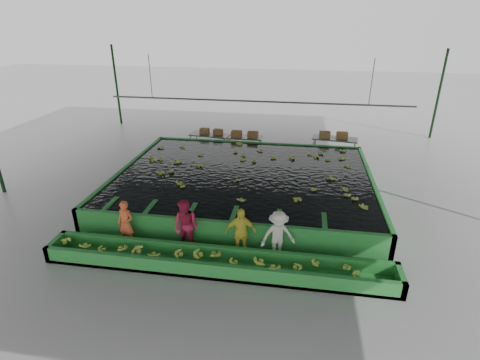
% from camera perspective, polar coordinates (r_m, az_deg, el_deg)
% --- Properties ---
extents(ground, '(80.00, 80.00, 0.00)m').
position_cam_1_polar(ground, '(13.92, -0.33, -4.59)').
color(ground, gray).
rests_on(ground, ground).
extents(shed_roof, '(20.00, 22.00, 0.04)m').
position_cam_1_polar(shed_roof, '(12.36, -0.39, 16.27)').
color(shed_roof, slate).
rests_on(shed_roof, shed_posts).
extents(shed_posts, '(20.00, 22.00, 5.00)m').
position_cam_1_polar(shed_posts, '(12.92, -0.36, 5.21)').
color(shed_posts, black).
rests_on(shed_posts, ground).
extents(flotation_tank, '(10.00, 8.00, 0.90)m').
position_cam_1_polar(flotation_tank, '(15.05, 0.61, -0.40)').
color(flotation_tank, '#257D30').
rests_on(flotation_tank, ground).
extents(tank_water, '(9.70, 7.70, 0.00)m').
position_cam_1_polar(tank_water, '(14.89, 0.62, 1.00)').
color(tank_water, black).
rests_on(tank_water, flotation_tank).
extents(sorting_trough, '(10.00, 1.00, 0.50)m').
position_cam_1_polar(sorting_trough, '(10.80, -3.60, -12.40)').
color(sorting_trough, '#257D30').
rests_on(sorting_trough, ground).
extents(cableway_rail, '(0.08, 0.08, 14.00)m').
position_cam_1_polar(cableway_rail, '(17.57, 2.42, 11.89)').
color(cableway_rail, '#59605B').
rests_on(cableway_rail, shed_roof).
extents(rail_hanger_left, '(0.04, 0.04, 2.00)m').
position_cam_1_polar(rail_hanger_left, '(18.66, -13.51, 15.10)').
color(rail_hanger_left, '#59605B').
rests_on(rail_hanger_left, shed_roof).
extents(rail_hanger_right, '(0.04, 0.04, 2.00)m').
position_cam_1_polar(rail_hanger_right, '(17.52, 19.44, 13.90)').
color(rail_hanger_right, '#59605B').
rests_on(rail_hanger_right, shed_roof).
extents(worker_a, '(0.60, 0.45, 1.50)m').
position_cam_1_polar(worker_a, '(12.09, -17.01, -6.39)').
color(worker_a, '#DF5D2F').
rests_on(worker_a, ground).
extents(worker_b, '(0.95, 0.81, 1.68)m').
position_cam_1_polar(worker_b, '(11.37, -8.22, -7.01)').
color(worker_b, '#AD1F40').
rests_on(worker_b, ground).
extents(worker_c, '(0.99, 0.59, 1.57)m').
position_cam_1_polar(worker_c, '(11.06, 0.06, -8.03)').
color(worker_c, yellow).
rests_on(worker_c, ground).
extents(worker_d, '(1.15, 0.89, 1.57)m').
position_cam_1_polar(worker_d, '(10.96, 5.81, -8.48)').
color(worker_d, beige).
rests_on(worker_d, ground).
extents(packing_table_left, '(2.19, 1.15, 0.95)m').
position_cam_1_polar(packing_table_left, '(19.84, -4.56, 5.67)').
color(packing_table_left, '#59605B').
rests_on(packing_table_left, ground).
extents(packing_table_mid, '(2.04, 0.82, 0.93)m').
position_cam_1_polar(packing_table_mid, '(19.44, 0.41, 5.33)').
color(packing_table_mid, '#59605B').
rests_on(packing_table_mid, ground).
extents(packing_table_right, '(2.29, 1.16, 1.00)m').
position_cam_1_polar(packing_table_right, '(19.57, 14.14, 4.84)').
color(packing_table_right, '#59605B').
rests_on(packing_table_right, ground).
extents(box_stack_left, '(1.22, 0.43, 0.26)m').
position_cam_1_polar(box_stack_left, '(19.75, -4.38, 7.04)').
color(box_stack_left, brown).
rests_on(box_stack_left, packing_table_left).
extents(box_stack_mid, '(1.38, 0.40, 0.30)m').
position_cam_1_polar(box_stack_mid, '(19.23, 0.71, 6.57)').
color(box_stack_mid, brown).
rests_on(box_stack_mid, packing_table_mid).
extents(box_stack_right, '(1.39, 0.42, 0.30)m').
position_cam_1_polar(box_stack_right, '(19.41, 14.00, 6.25)').
color(box_stack_right, brown).
rests_on(box_stack_right, packing_table_right).
extents(floating_bananas, '(8.36, 5.70, 0.11)m').
position_cam_1_polar(floating_bananas, '(15.62, 1.07, 2.12)').
color(floating_bananas, '#95B538').
rests_on(floating_bananas, tank_water).
extents(trough_bananas, '(9.23, 0.62, 0.12)m').
position_cam_1_polar(trough_bananas, '(10.71, -3.62, -11.75)').
color(trough_bananas, '#95B538').
rests_on(trough_bananas, sorting_trough).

